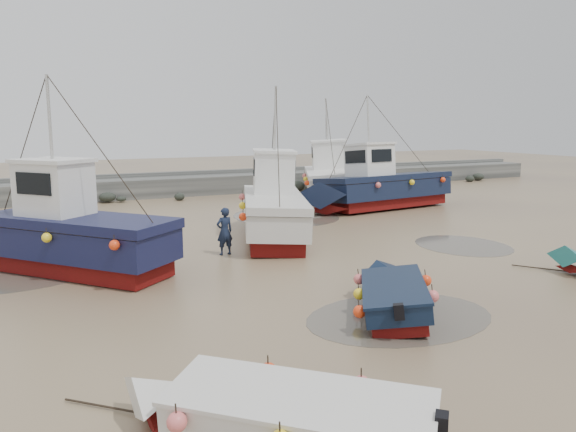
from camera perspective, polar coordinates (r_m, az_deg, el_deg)
name	(u,v)px	position (r m, az deg, el deg)	size (l,w,h in m)	color
ground	(377,276)	(18.03, 9.00, -6.03)	(120.00, 120.00, 0.00)	#937F58
seawall	(184,185)	(37.75, -10.53, 3.07)	(60.00, 4.92, 1.50)	slate
puddle_a	(400,317)	(14.47, 11.28, -10.03)	(4.96, 4.96, 0.01)	#514A3F
puddle_b	(463,245)	(23.12, 17.34, -2.86)	(3.44, 3.44, 0.01)	#514A3F
puddle_c	(8,282)	(19.17, -26.57, -5.99)	(4.46, 4.46, 0.01)	#514A3F
puddle_d	(286,216)	(28.80, -0.25, -0.02)	(5.28, 5.28, 0.01)	#514A3F
dinghy_0	(276,408)	(8.96, -1.22, -18.91)	(5.02, 4.92, 1.43)	maroon
dinghy_1	(396,290)	(14.72, 10.89, -7.42)	(3.75, 5.14, 1.43)	maroon
cabin_boat_0	(63,230)	(19.41, -21.86, -1.36)	(7.06, 8.09, 6.22)	maroon
cabin_boat_1	(272,206)	(23.40, -1.64, 1.06)	(5.13, 9.74, 6.22)	maroon
cabin_boat_2	(378,185)	(31.47, 9.08, 3.08)	(11.08, 3.84, 6.22)	maroon
cabin_boat_3	(331,177)	(35.86, 4.42, 4.00)	(6.33, 9.87, 6.22)	maroon
person	(225,255)	(20.69, -6.41, -3.93)	(0.64, 0.42, 1.75)	#151F36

